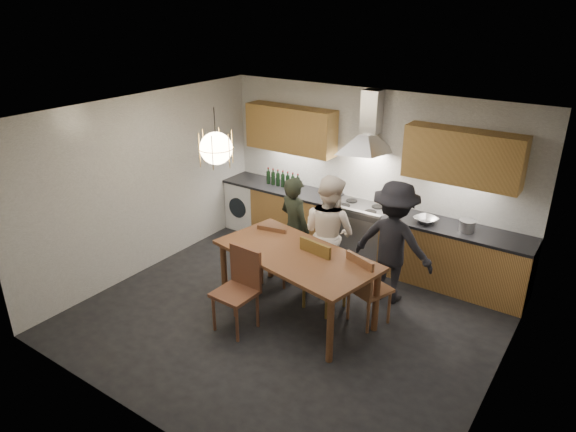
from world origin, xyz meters
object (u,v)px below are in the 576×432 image
Objects in this scene: person_mid at (329,233)px; wine_bottles at (283,179)px; mixing_bowl at (426,220)px; chair_front at (240,284)px; person_right at (393,243)px; stock_pot at (467,226)px; dining_table at (296,260)px; chair_back_left at (275,250)px; person_left at (295,228)px.

person_mid is 2.51× the size of wine_bottles.
wine_bottles reaches higher than mixing_bowl.
chair_front reaches higher than mixing_bowl.
chair_front is 2.08m from person_right.
wine_bottles is (-2.49, 0.08, 0.10)m from mixing_bowl.
chair_front is 3.14m from stock_pot.
stock_pot is (1.57, 0.98, 0.15)m from person_mid.
dining_table is at bearing 50.34° from person_right.
person_mid is 0.88m from person_right.
person_mid is at bearing -34.34° from wine_bottles.
mixing_bowl reaches higher than chair_back_left.
wine_bottles is (-0.91, 1.00, 0.28)m from person_left.
chair_front is at bearing 85.52° from person_mid.
mixing_bowl is at bearing -133.17° from person_left.
person_left reaches higher than dining_table.
person_mid reaches higher than dining_table.
person_mid is at bearing -162.31° from chair_back_left.
dining_table is 0.84m from chair_back_left.
person_left is 1.84m from mixing_bowl.
chair_back_left is 2.63m from stock_pot.
person_right reaches higher than chair_back_left.
person_mid is 1.38m from mixing_bowl.
wine_bottles is at bearing -23.06° from person_mid.
person_right reaches higher than stock_pot.
chair_front is at bearing 90.95° from chair_back_left.
person_left reaches higher than mixing_bowl.
chair_front is 1.57× the size of wine_bottles.
chair_front is 4.95× the size of stock_pot.
person_left is at bearing 135.75° from dining_table.
person_right is 2.48m from wine_bottles.
dining_table is 2.15× the size of chair_front.
dining_table is 2.38m from wine_bottles.
dining_table is 2.03m from mixing_bowl.
chair_front is at bearing 52.06° from person_right.
stock_pot is (2.22, 1.34, 0.44)m from chair_back_left.
stock_pot is (1.55, 1.80, 0.20)m from dining_table.
chair_back_left is 1.10m from chair_front.
person_left is 0.57m from person_mid.
dining_table is 7.15× the size of mixing_bowl.
dining_table is 2.38× the size of chair_back_left.
person_left is at bearing -149.59° from mixing_bowl.
mixing_bowl is at bearing -126.08° from person_mid.
person_right is 2.54× the size of wine_bottles.
person_right reaches higher than wine_bottles.
chair_back_left is at bearing 40.88° from person_mid.
dining_table is at bearing 133.36° from chair_back_left.
person_right reaches higher than chair_front.
person_left reaches higher than wine_bottles.
wine_bottles reaches higher than dining_table.
mixing_bowl is (1.66, 1.30, 0.40)m from chair_back_left.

